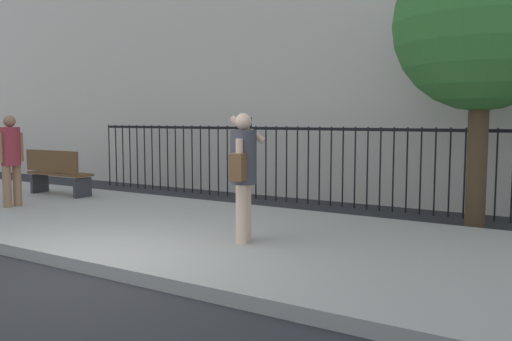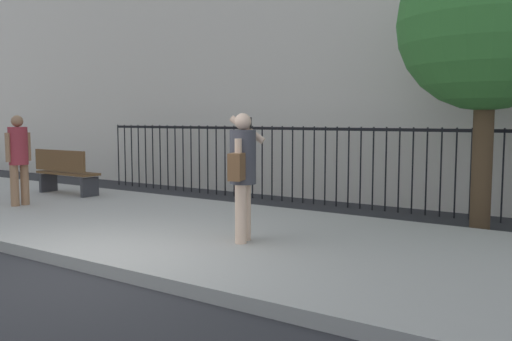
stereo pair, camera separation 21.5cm
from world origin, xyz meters
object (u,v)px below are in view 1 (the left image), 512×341
pedestrian_on_phone (243,168)px  street_tree_near (482,24)px  pedestrian_walking (11,155)px  street_bench (57,172)px

pedestrian_on_phone → street_tree_near: bearing=56.0°
pedestrian_walking → street_bench: pedestrian_walking is taller
pedestrian_on_phone → pedestrian_walking: pedestrian_on_phone is taller
pedestrian_walking → pedestrian_on_phone: bearing=-1.3°
pedestrian_on_phone → pedestrian_walking: (-5.17, 0.12, -0.02)m
pedestrian_walking → street_bench: bearing=112.0°
pedestrian_on_phone → street_tree_near: street_tree_near is taller
pedestrian_on_phone → street_tree_near: 4.50m
pedestrian_on_phone → street_bench: pedestrian_on_phone is taller
pedestrian_on_phone → street_tree_near: (2.23, 3.31, 2.08)m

